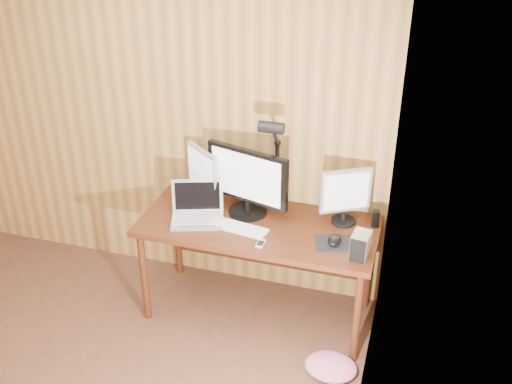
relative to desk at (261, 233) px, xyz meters
The scene contains 13 objects.
desk is the anchor object (origin of this frame).
monitor_center 0.39m from the desk, 157.11° to the left, with size 0.60×0.27×0.48m.
monitor_left 0.58m from the desk, 166.52° to the left, with size 0.30×0.24×0.41m.
monitor_right 0.65m from the desk, 11.54° to the left, with size 0.32×0.20×0.39m.
laptop 0.47m from the desk, 164.95° to the right, with size 0.42×0.37×0.25m.
keyboard 0.24m from the desk, 124.36° to the right, with size 0.43×0.19×0.02m.
mousepad 0.57m from the desk, 17.13° to the right, with size 0.24×0.19×0.00m, color black.
mouse 0.58m from the desk, 17.13° to the right, with size 0.08×0.12×0.04m, color black.
hard_drive 0.78m from the desk, 20.14° to the right, with size 0.12×0.16×0.16m.
phone 0.35m from the desk, 74.28° to the right, with size 0.05×0.10×0.01m.
speaker 0.79m from the desk, ahead, with size 0.05×0.05×0.12m, color black.
desk_lamp 0.59m from the desk, 72.84° to the left, with size 0.17×0.24×0.73m.
fabric_pile 0.99m from the desk, 40.13° to the right, with size 0.34×0.28×0.11m, color #CE638E, non-canonical shape.
Camera 1 is at (1.90, -1.66, 2.87)m, focal length 42.00 mm.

